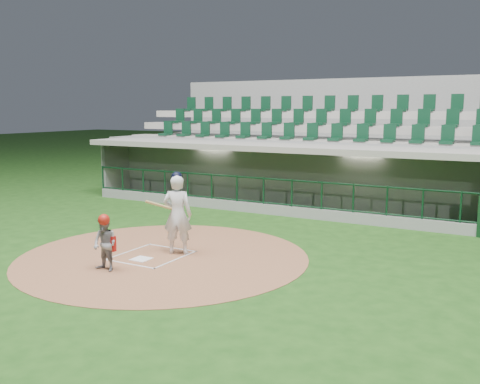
# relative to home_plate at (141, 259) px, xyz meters

# --- Properties ---
(ground) EXTENTS (120.00, 120.00, 0.00)m
(ground) POSITION_rel_home_plate_xyz_m (0.00, 0.70, -0.02)
(ground) COLOR #1A4212
(ground) RESTS_ON ground
(dirt_circle) EXTENTS (7.20, 7.20, 0.01)m
(dirt_circle) POSITION_rel_home_plate_xyz_m (0.30, 0.50, -0.02)
(dirt_circle) COLOR brown
(dirt_circle) RESTS_ON ground
(home_plate) EXTENTS (0.43, 0.43, 0.02)m
(home_plate) POSITION_rel_home_plate_xyz_m (0.00, 0.00, 0.00)
(home_plate) COLOR white
(home_plate) RESTS_ON dirt_circle
(batter_box_chalk) EXTENTS (1.55, 1.80, 0.01)m
(batter_box_chalk) POSITION_rel_home_plate_xyz_m (0.00, 0.40, -0.00)
(batter_box_chalk) COLOR silver
(batter_box_chalk) RESTS_ON ground
(dugout_structure) EXTENTS (16.40, 3.70, 3.00)m
(dugout_structure) POSITION_rel_home_plate_xyz_m (0.14, 8.55, 0.93)
(dugout_structure) COLOR slate
(dugout_structure) RESTS_ON ground
(seating_deck) EXTENTS (17.00, 6.72, 5.15)m
(seating_deck) POSITION_rel_home_plate_xyz_m (0.00, 11.61, 1.40)
(seating_deck) COLOR gray
(seating_deck) RESTS_ON ground
(batter) EXTENTS (0.97, 1.00, 2.10)m
(batter) POSITION_rel_home_plate_xyz_m (0.46, 0.89, 1.03)
(batter) COLOR silver
(batter) RESTS_ON dirt_circle
(catcher) EXTENTS (0.63, 0.51, 1.31)m
(catcher) POSITION_rel_home_plate_xyz_m (-0.12, -1.10, 0.63)
(catcher) COLOR gray
(catcher) RESTS_ON dirt_circle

